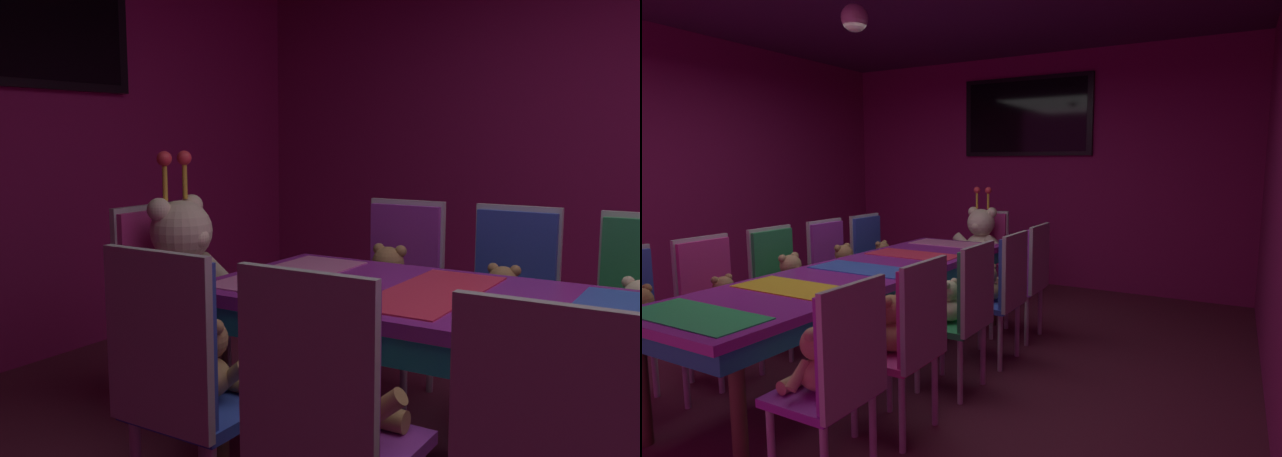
# 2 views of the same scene
# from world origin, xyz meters

# --- Properties ---
(wall_back) EXTENTS (5.20, 0.12, 2.80)m
(wall_back) POSITION_xyz_m (0.00, 3.20, 1.40)
(wall_back) COLOR #8C1959
(wall_back) RESTS_ON ground_plane
(banquet_table) EXTENTS (0.90, 3.00, 0.75)m
(banquet_table) POSITION_xyz_m (0.00, 0.00, 0.66)
(banquet_table) COLOR purple
(banquet_table) RESTS_ON ground_plane
(teddy_left_2) EXTENTS (0.27, 0.35, 0.33)m
(teddy_left_2) POSITION_xyz_m (-0.71, -0.01, 0.60)
(teddy_left_2) COLOR tan
(teddy_left_2) RESTS_ON chair_left_2
(chair_left_3) EXTENTS (0.42, 0.41, 0.98)m
(chair_left_3) POSITION_xyz_m (-0.85, 0.59, 0.60)
(chair_left_3) COLOR purple
(chair_left_3) RESTS_ON ground_plane
(teddy_left_3) EXTENTS (0.27, 0.34, 0.32)m
(teddy_left_3) POSITION_xyz_m (-0.70, 0.59, 0.60)
(teddy_left_3) COLOR #9E7247
(teddy_left_3) RESTS_ON chair_left_3
(chair_left_4) EXTENTS (0.42, 0.41, 0.98)m
(chair_left_4) POSITION_xyz_m (-0.83, 1.13, 0.60)
(chair_left_4) COLOR #2D47B2
(chair_left_4) RESTS_ON ground_plane
(teddy_left_4) EXTENTS (0.23, 0.30, 0.28)m
(teddy_left_4) POSITION_xyz_m (-0.69, 1.13, 0.58)
(teddy_left_4) COLOR #9E7247
(teddy_left_4) RESTS_ON chair_left_4
(teddy_right_2) EXTENTS (0.23, 0.30, 0.28)m
(teddy_right_2) POSITION_xyz_m (0.69, 0.01, 0.58)
(teddy_right_2) COLOR beige
(teddy_right_2) RESTS_ON chair_right_2
(chair_right_3) EXTENTS (0.42, 0.41, 0.98)m
(chair_right_3) POSITION_xyz_m (0.84, 0.59, 0.60)
(chair_right_3) COLOR #2D47B2
(chair_right_3) RESTS_ON ground_plane
(teddy_right_3) EXTENTS (0.23, 0.29, 0.28)m
(teddy_right_3) POSITION_xyz_m (0.70, 0.59, 0.58)
(teddy_right_3) COLOR #9E7247
(teddy_right_3) RESTS_ON chair_right_3
(chair_right_4) EXTENTS (0.42, 0.41, 0.98)m
(chair_right_4) POSITION_xyz_m (0.82, 1.16, 0.60)
(chair_right_4) COLOR purple
(chair_right_4) RESTS_ON ground_plane
(teddy_right_4) EXTENTS (0.26, 0.34, 0.32)m
(teddy_right_4) POSITION_xyz_m (0.68, 1.16, 0.60)
(teddy_right_4) COLOR #9E7247
(teddy_right_4) RESTS_ON chair_right_4
(throne_chair) EXTENTS (0.41, 0.42, 0.98)m
(throne_chair) POSITION_xyz_m (0.00, 2.04, 0.60)
(throne_chair) COLOR #CC338C
(throne_chair) RESTS_ON ground_plane
(king_teddy_bear) EXTENTS (0.61, 0.47, 0.79)m
(king_teddy_bear) POSITION_xyz_m (0.00, 1.88, 0.71)
(king_teddy_bear) COLOR beige
(king_teddy_bear) RESTS_ON throne_chair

